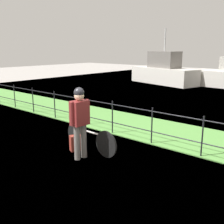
# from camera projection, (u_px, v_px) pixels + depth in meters

# --- Properties ---
(ground_plane) EXTENTS (60.00, 60.00, 0.00)m
(ground_plane) POSITION_uv_depth(u_px,v_px,m) (81.00, 159.00, 6.25)
(ground_plane) COLOR #9E9993
(grass_strip) EXTENTS (27.00, 2.40, 0.03)m
(grass_strip) POSITION_uv_depth(u_px,v_px,m) (152.00, 129.00, 8.53)
(grass_strip) COLOR #569342
(grass_strip) RESTS_ON ground
(iron_fence) EXTENTS (18.04, 0.04, 1.01)m
(iron_fence) POSITION_uv_depth(u_px,v_px,m) (131.00, 119.00, 7.55)
(iron_fence) COLOR black
(iron_fence) RESTS_ON ground
(bicycle_main) EXTENTS (1.74, 0.18, 0.65)m
(bicycle_main) POSITION_uv_depth(u_px,v_px,m) (90.00, 138.00, 6.67)
(bicycle_main) COLOR black
(bicycle_main) RESTS_ON ground
(wooden_crate) EXTENTS (0.36, 0.29, 0.25)m
(wooden_crate) POSITION_uv_depth(u_px,v_px,m) (79.00, 118.00, 6.84)
(wooden_crate) COLOR olive
(wooden_crate) RESTS_ON bicycle_main
(terrier_dog) EXTENTS (0.32, 0.15, 0.18)m
(terrier_dog) POSITION_uv_depth(u_px,v_px,m) (79.00, 111.00, 6.78)
(terrier_dog) COLOR silver
(terrier_dog) RESTS_ON wooden_crate
(cyclist_person) EXTENTS (0.28, 0.54, 1.68)m
(cyclist_person) POSITION_uv_depth(u_px,v_px,m) (80.00, 117.00, 6.09)
(cyclist_person) COLOR slate
(cyclist_person) RESTS_ON ground
(backpack_on_paving) EXTENTS (0.28, 0.33, 0.40)m
(backpack_on_paving) POSITION_uv_depth(u_px,v_px,m) (76.00, 143.00, 6.74)
(backpack_on_paving) COLOR maroon
(backpack_on_paving) RESTS_ON ground
(moored_boat_far) EXTENTS (5.48, 2.95, 3.90)m
(moored_boat_far) POSITION_uv_depth(u_px,v_px,m) (164.00, 72.00, 19.38)
(moored_boat_far) COLOR silver
(moored_boat_far) RESTS_ON ground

